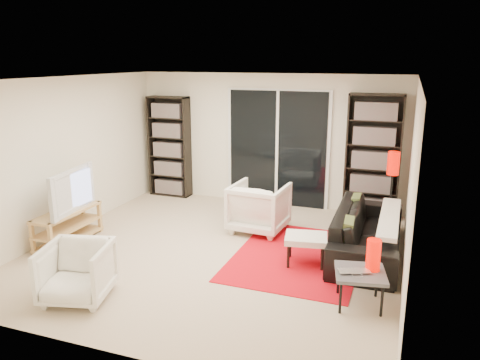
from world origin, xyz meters
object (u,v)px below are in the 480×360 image
(sofa, at_px, (368,232))
(armchair_front, at_px, (77,272))
(ottoman, at_px, (306,240))
(armchair_back, at_px, (259,207))
(side_table, at_px, (360,275))
(floor_lamp, at_px, (393,172))
(bookshelf_right, at_px, (373,157))
(tv_stand, at_px, (68,226))
(bookshelf_left, at_px, (170,147))

(sofa, height_order, armchair_front, armchair_front)
(armchair_front, xyz_separation_m, ottoman, (2.23, 1.80, 0.01))
(armchair_back, height_order, ottoman, armchair_back)
(armchair_back, distance_m, armchair_front, 3.06)
(side_table, bearing_deg, floor_lamp, 85.28)
(bookshelf_right, bearing_deg, sofa, -86.20)
(tv_stand, height_order, sofa, sofa)
(armchair_back, xyz_separation_m, armchair_front, (-1.27, -2.78, -0.05))
(ottoman, relative_size, floor_lamp, 0.47)
(bookshelf_right, bearing_deg, armchair_back, -140.22)
(armchair_front, xyz_separation_m, side_table, (3.01, 0.95, 0.03))
(ottoman, bearing_deg, bookshelf_left, 144.46)
(bookshelf_right, relative_size, floor_lamp, 1.61)
(bookshelf_right, distance_m, floor_lamp, 0.86)
(sofa, xyz_separation_m, armchair_back, (-1.70, 0.35, 0.06))
(tv_stand, height_order, armchair_back, armchair_back)
(armchair_front, bearing_deg, side_table, 2.75)
(tv_stand, height_order, ottoman, tv_stand)
(bookshelf_left, xyz_separation_m, armchair_front, (0.99, -4.10, -0.64))
(bookshelf_right, distance_m, sofa, 1.82)
(armchair_back, bearing_deg, side_table, 137.29)
(tv_stand, distance_m, floor_lamp, 4.91)
(bookshelf_left, xyz_separation_m, tv_stand, (-0.23, -2.76, -0.71))
(bookshelf_left, bearing_deg, armchair_back, -30.28)
(armchair_front, height_order, ottoman, armchair_front)
(tv_stand, bearing_deg, floor_lamp, 24.10)
(tv_stand, distance_m, sofa, 4.34)
(sofa, relative_size, ottoman, 3.63)
(bookshelf_left, height_order, bookshelf_right, bookshelf_right)
(tv_stand, bearing_deg, side_table, -5.23)
(floor_lamp, bearing_deg, armchair_front, -134.01)
(bookshelf_right, bearing_deg, ottoman, -105.22)
(armchair_front, bearing_deg, bookshelf_left, 88.85)
(sofa, distance_m, armchair_back, 1.73)
(bookshelf_left, relative_size, bookshelf_right, 0.93)
(bookshelf_right, height_order, armchair_front, bookshelf_right)
(side_table, bearing_deg, sofa, 91.73)
(tv_stand, relative_size, armchair_back, 1.38)
(bookshelf_right, height_order, sofa, bookshelf_right)
(tv_stand, height_order, armchair_front, armchair_front)
(bookshelf_right, relative_size, armchair_front, 2.89)
(ottoman, xyz_separation_m, floor_lamp, (0.98, 1.52, 0.64))
(floor_lamp, bearing_deg, sofa, -105.13)
(bookshelf_left, height_order, sofa, bookshelf_left)
(sofa, bearing_deg, ottoman, 130.19)
(armchair_front, relative_size, side_table, 1.15)
(armchair_front, bearing_deg, armchair_back, 50.68)
(sofa, relative_size, armchair_back, 2.62)
(bookshelf_right, height_order, floor_lamp, bookshelf_right)
(sofa, bearing_deg, tv_stand, 104.14)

